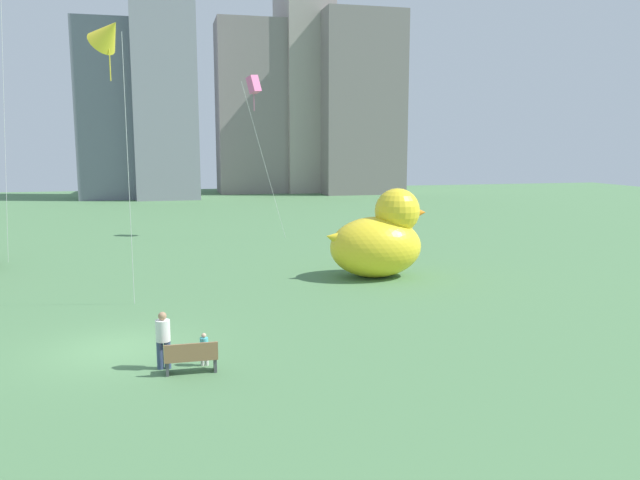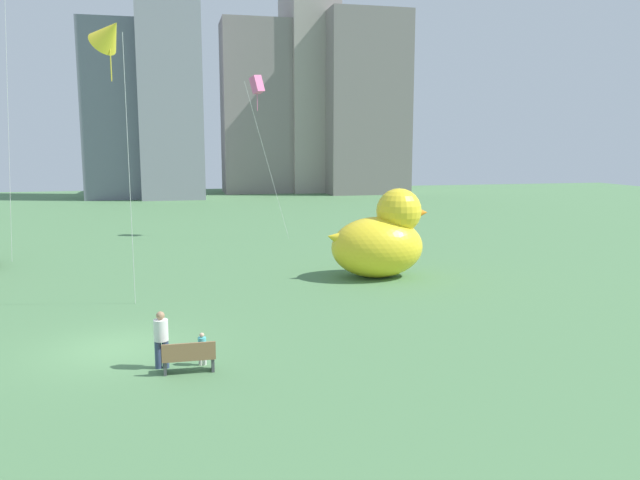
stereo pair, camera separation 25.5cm
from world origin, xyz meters
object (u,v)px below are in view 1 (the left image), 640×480
person_child (204,348)px  kite_pink (254,85)px  giant_inflatable_duck (379,240)px  kite_yellow (108,34)px  park_bench (191,357)px  person_adult (163,338)px

person_child → kite_pink: kite_pink is taller
giant_inflatable_duck → person_child: bearing=-130.5°
giant_inflatable_duck → kite_yellow: (-11.60, -3.11, 8.47)m
kite_yellow → park_bench: bearing=-73.4°
park_bench → kite_pink: 27.58m
kite_yellow → person_adult: bearing=-77.5°
park_bench → person_adult: person_adult is taller
park_bench → person_adult: bearing=142.0°
person_adult → kite_yellow: bearing=102.5°
person_adult → giant_inflatable_duck: (10.00, 10.37, 0.88)m
kite_pink → giant_inflatable_duck: bearing=-74.8°
person_adult → giant_inflatable_duck: size_ratio=0.32×
park_bench → person_adult: 1.04m
person_adult → person_child: size_ratio=1.72×
person_child → kite_pink: (4.98, 24.71, 9.59)m
park_bench → person_child: size_ratio=1.52×
park_bench → person_adult: (-0.74, 0.58, 0.45)m
park_bench → kite_yellow: 12.76m
person_adult → kite_pink: kite_pink is taller
kite_pink → person_adult: bearing=-103.9°
giant_inflatable_duck → kite_pink: bearing=105.2°
giant_inflatable_duck → park_bench: bearing=-130.2°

